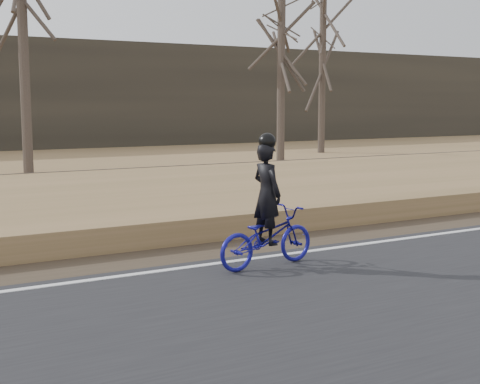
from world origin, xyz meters
TOP-DOWN VIEW (x-y plane):
  - cyclist at (4.48, -0.32)m, footprint 1.77×0.80m
  - bare_tree_center at (4.45, 16.01)m, footprint 0.36×0.36m
  - bare_tree_right at (15.36, 16.10)m, footprint 0.36×0.36m
  - bare_tree_far_right at (19.67, 18.95)m, footprint 0.36×0.36m

SIDE VIEW (x-z plane):
  - cyclist at x=4.48m, z-range -0.32..1.70m
  - bare_tree_right at x=15.36m, z-range 0.00..7.92m
  - bare_tree_far_right at x=19.67m, z-range 0.00..8.91m
  - bare_tree_center at x=4.45m, z-range 0.00..9.30m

